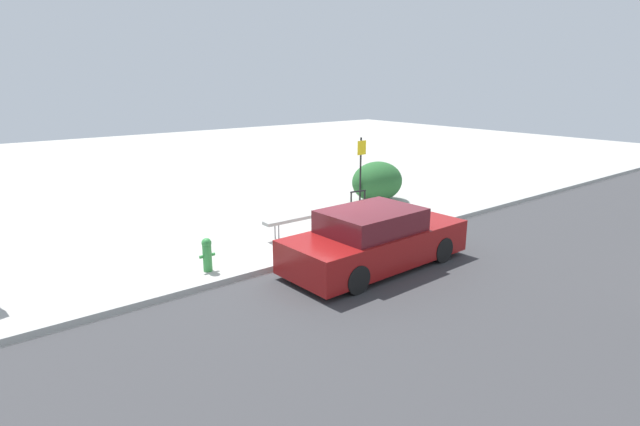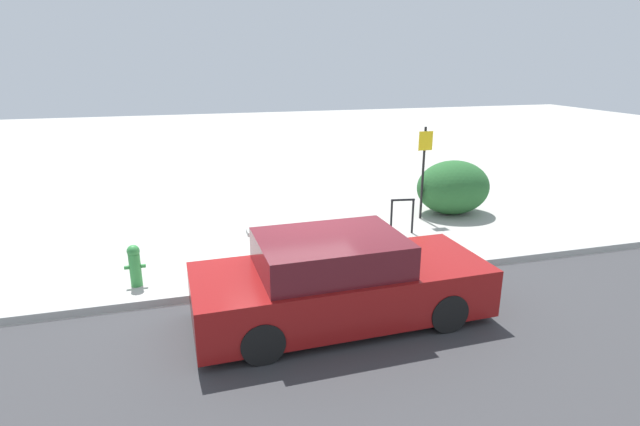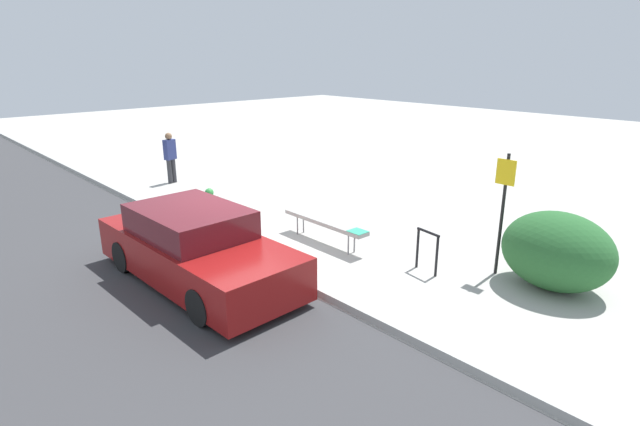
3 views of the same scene
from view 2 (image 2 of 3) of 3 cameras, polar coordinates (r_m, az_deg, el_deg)
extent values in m
plane|color=#ADAAA3|center=(8.93, -2.12, -8.40)|extent=(60.00, 60.00, 0.00)
cube|color=#A8A8A3|center=(8.90, -2.12, -8.02)|extent=(60.00, 0.20, 0.13)
cylinder|color=gray|center=(10.28, -6.29, -3.62)|extent=(0.04, 0.04, 0.44)
cylinder|color=gray|center=(10.63, 2.49, -2.80)|extent=(0.04, 0.04, 0.44)
cylinder|color=gray|center=(10.45, -6.45, -3.27)|extent=(0.04, 0.04, 0.44)
cylinder|color=gray|center=(10.80, 2.19, -2.49)|extent=(0.04, 0.04, 0.44)
cube|color=#999993|center=(10.42, -1.96, -1.68)|extent=(2.35, 0.34, 0.09)
cube|color=teal|center=(10.66, 3.24, -0.99)|extent=(0.36, 0.32, 0.01)
cylinder|color=black|center=(11.50, 8.16, -0.47)|extent=(0.05, 0.05, 0.80)
cylinder|color=black|center=(11.63, 10.54, -0.38)|extent=(0.05, 0.05, 0.80)
cylinder|color=black|center=(11.45, 9.45, 1.48)|extent=(0.55, 0.14, 0.05)
cylinder|color=black|center=(12.57, 11.68, 4.41)|extent=(0.06, 0.06, 2.30)
cube|color=yellow|center=(12.38, 11.99, 8.07)|extent=(0.36, 0.02, 0.46)
cylinder|color=#338C3F|center=(9.42, -20.34, -6.11)|extent=(0.20, 0.20, 0.60)
sphere|color=#338C3F|center=(9.29, -20.57, -4.10)|extent=(0.22, 0.22, 0.22)
cylinder|color=#338C3F|center=(9.42, -21.23, -5.84)|extent=(0.08, 0.07, 0.07)
cylinder|color=#338C3F|center=(9.39, -19.53, -5.72)|extent=(0.08, 0.07, 0.07)
ellipsoid|color=#28602D|center=(13.30, 14.97, 2.85)|extent=(1.91, 1.53, 1.38)
cylinder|color=black|center=(8.94, 9.08, -6.47)|extent=(0.60, 0.20, 0.60)
cylinder|color=black|center=(7.69, 14.37, -10.94)|extent=(0.60, 0.20, 0.60)
cylinder|color=black|center=(8.18, -8.74, -8.77)|extent=(0.60, 0.20, 0.60)
cylinder|color=black|center=(6.80, -6.61, -14.49)|extent=(0.60, 0.20, 0.60)
cube|color=maroon|center=(7.69, 2.43, -8.68)|extent=(4.49, 1.85, 0.74)
cube|color=#59171F|center=(7.39, 1.19, -4.63)|extent=(2.17, 1.62, 0.52)
camera|label=1|loc=(5.55, -115.93, -4.80)|focal=28.00mm
camera|label=3|loc=(10.14, 61.08, 9.19)|focal=28.00mm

